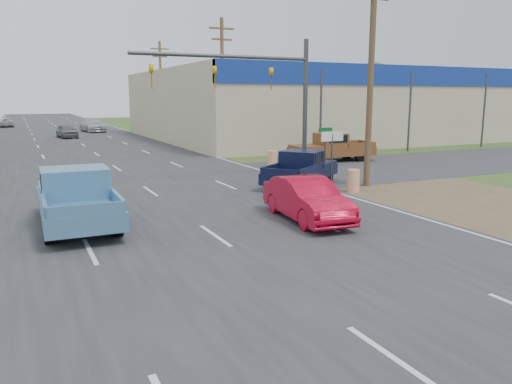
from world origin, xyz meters
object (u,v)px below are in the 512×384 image
navy_pickup (302,168)px  distant_car_grey (67,131)px  distant_car_silver (93,125)px  red_convertible (307,200)px  distant_car_white (5,123)px  blue_pickup (76,197)px  brown_pickup (330,147)px

navy_pickup → distant_car_grey: bearing=155.2°
navy_pickup → distant_car_silver: bearing=148.1°
red_convertible → distant_car_white: red_convertible is taller
distant_car_grey → distant_car_silver: 9.07m
distant_car_white → distant_car_silver: bearing=117.5°
distant_car_grey → blue_pickup: bearing=-101.8°
distant_car_silver → distant_car_grey: bearing=-121.4°
distant_car_silver → brown_pickup: bearing=-82.0°
blue_pickup → navy_pickup: bearing=18.2°
distant_car_white → navy_pickup: bearing=98.0°
navy_pickup → distant_car_grey: 35.17m
navy_pickup → distant_car_white: size_ratio=1.17×
red_convertible → distant_car_grey: size_ratio=1.09×
brown_pickup → distant_car_silver: brown_pickup is taller
blue_pickup → distant_car_grey: 37.79m
brown_pickup → distant_car_silver: 37.03m
brown_pickup → distant_car_white: (-19.60, 50.83, -0.31)m
red_convertible → brown_pickup: bearing=58.9°
distant_car_silver → navy_pickup: bearing=-92.7°
blue_pickup → distant_car_grey: blue_pickup is taller
blue_pickup → navy_pickup: size_ratio=1.12×
brown_pickup → distant_car_white: brown_pickup is taller
red_convertible → distant_car_silver: distant_car_silver is taller
distant_car_white → blue_pickup: bearing=87.8°
blue_pickup → distant_car_silver: 46.45m
red_convertible → brown_pickup: size_ratio=0.78×
red_convertible → brown_pickup: brown_pickup is taller
red_convertible → blue_pickup: size_ratio=0.76×
brown_pickup → distant_car_grey: bearing=30.7°
navy_pickup → distant_car_white: bearing=156.2°
blue_pickup → distant_car_silver: (6.73, 45.96, -0.18)m
navy_pickup → brown_pickup: brown_pickup is taller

